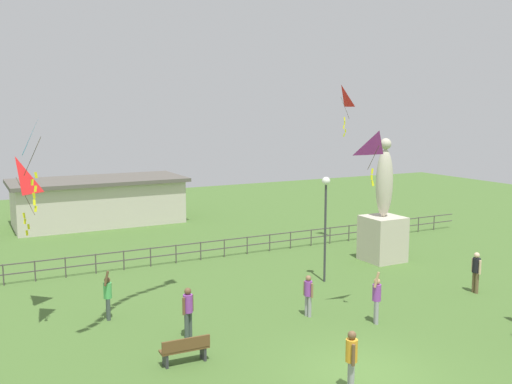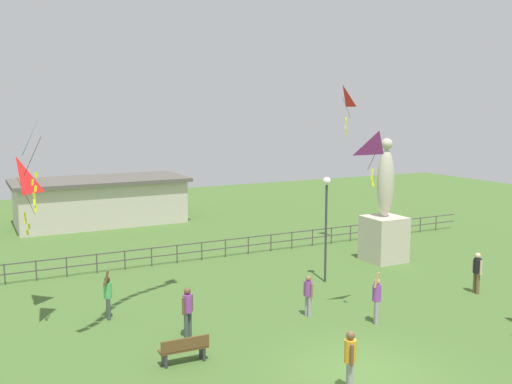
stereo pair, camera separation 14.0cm
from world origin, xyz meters
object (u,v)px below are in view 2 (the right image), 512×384
(statue_monument, at_px, (384,225))
(lamppost, at_px, (326,207))
(kite_2, at_px, (17,179))
(person_4, at_px, (350,357))
(person_0, at_px, (108,294))
(kite_0, at_px, (343,99))
(park_bench, at_px, (184,349))
(person_3, at_px, (188,309))
(person_7, at_px, (477,270))
(kite_1, at_px, (41,139))
(kite_3, at_px, (379,147))
(person_1, at_px, (308,293))
(person_5, at_px, (377,297))

(statue_monument, height_order, lamppost, statue_monument)
(lamppost, bearing_deg, kite_2, 171.88)
(statue_monument, height_order, person_4, statue_monument)
(person_0, bearing_deg, kite_0, 21.57)
(park_bench, relative_size, kite_2, 0.54)
(person_3, height_order, person_7, person_7)
(person_4, relative_size, kite_2, 0.62)
(statue_monument, relative_size, person_7, 3.58)
(person_3, bearing_deg, kite_1, 152.78)
(person_7, bearing_deg, kite_1, 169.01)
(person_0, relative_size, person_3, 1.09)
(person_3, bearing_deg, statue_monument, 21.37)
(kite_0, height_order, kite_3, kite_0)
(person_0, height_order, person_1, person_0)
(person_1, bearing_deg, person_3, 177.55)
(kite_0, distance_m, kite_1, 17.63)
(person_3, height_order, kite_3, kite_3)
(kite_2, bearing_deg, lamppost, -8.12)
(kite_2, bearing_deg, kite_1, -78.81)
(statue_monument, distance_m, kite_3, 9.79)
(person_4, bearing_deg, person_5, 43.73)
(park_bench, relative_size, kite_1, 0.49)
(kite_2, bearing_deg, person_7, -19.37)
(person_1, bearing_deg, kite_1, 165.18)
(person_3, relative_size, kite_3, 0.90)
(statue_monument, xyz_separation_m, lamppost, (-4.65, -1.66, 1.53))
(person_1, bearing_deg, person_5, -43.92)
(kite_3, bearing_deg, person_0, 151.72)
(person_3, bearing_deg, kite_0, 34.86)
(statue_monument, bearing_deg, park_bench, -152.93)
(person_3, relative_size, person_5, 0.88)
(person_7, relative_size, kite_1, 0.56)
(kite_1, height_order, kite_3, kite_1)
(statue_monument, relative_size, kite_3, 3.25)
(statue_monument, bearing_deg, kite_0, 91.13)
(kite_1, bearing_deg, kite_0, 21.35)
(person_4, bearing_deg, kite_1, 130.73)
(person_4, bearing_deg, person_7, 24.90)
(person_1, height_order, person_4, person_4)
(kite_0, bearing_deg, person_4, -124.38)
(statue_monument, relative_size, park_bench, 4.10)
(park_bench, bearing_deg, person_4, -47.97)
(park_bench, relative_size, kite_0, 0.54)
(kite_1, bearing_deg, person_4, -49.27)
(lamppost, xyz_separation_m, person_1, (-3.00, -3.35, -2.49))
(person_1, relative_size, kite_2, 0.56)
(person_5, relative_size, kite_0, 0.71)
(kite_3, bearing_deg, kite_0, 60.73)
(kite_3, bearing_deg, person_1, 141.15)
(person_4, xyz_separation_m, person_5, (3.88, 3.72, -0.02))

